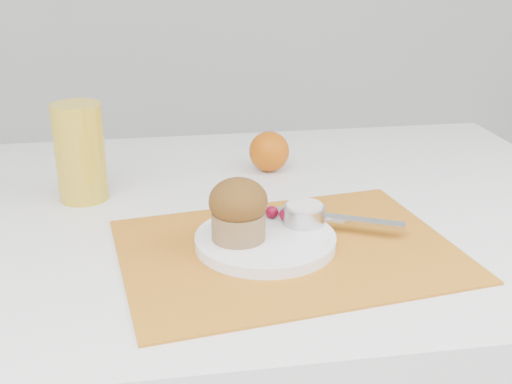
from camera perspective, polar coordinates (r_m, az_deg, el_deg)
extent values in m
cube|color=#C6731B|center=(0.86, 2.84, -5.17)|extent=(0.48, 0.38, 0.00)
cylinder|color=white|center=(0.86, 0.84, -4.32)|extent=(0.20, 0.20, 0.02)
cylinder|color=silver|center=(0.89, 4.31, -2.02)|extent=(0.07, 0.07, 0.03)
cylinder|color=silver|center=(0.89, 4.33, -1.28)|extent=(0.06, 0.06, 0.01)
ellipsoid|color=#540213|center=(0.91, 1.40, -1.79)|extent=(0.02, 0.02, 0.02)
ellipsoid|color=#600215|center=(0.90, 2.75, -2.03)|extent=(0.02, 0.02, 0.02)
cube|color=#B4B7BD|center=(0.91, 6.13, -2.20)|extent=(0.21, 0.11, 0.01)
sphere|color=#C25506|center=(1.14, 1.17, 3.63)|extent=(0.07, 0.07, 0.07)
cylinder|color=gold|center=(1.04, -15.36, 3.42)|extent=(0.08, 0.08, 0.16)
cylinder|color=olive|center=(0.85, -1.57, -2.96)|extent=(0.08, 0.08, 0.04)
ellipsoid|color=#3C220B|center=(0.83, -1.59, -0.81)|extent=(0.08, 0.08, 0.06)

